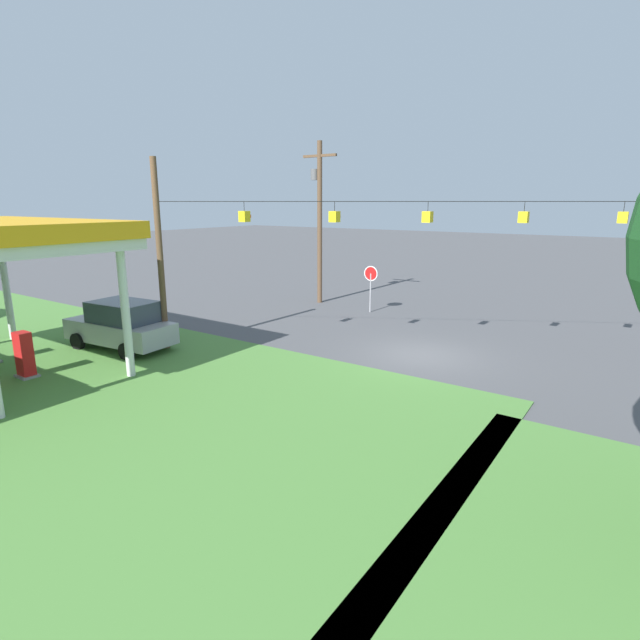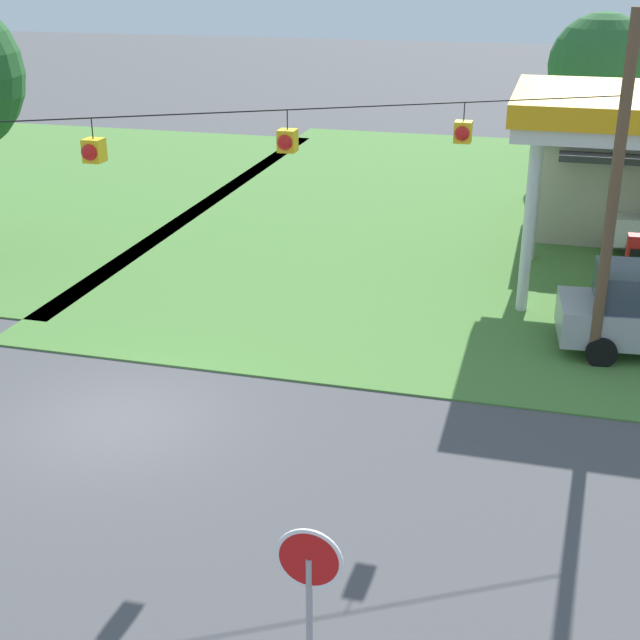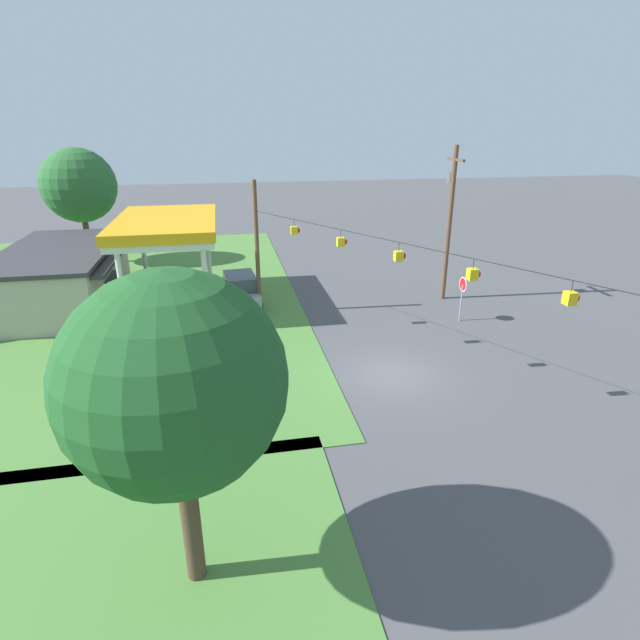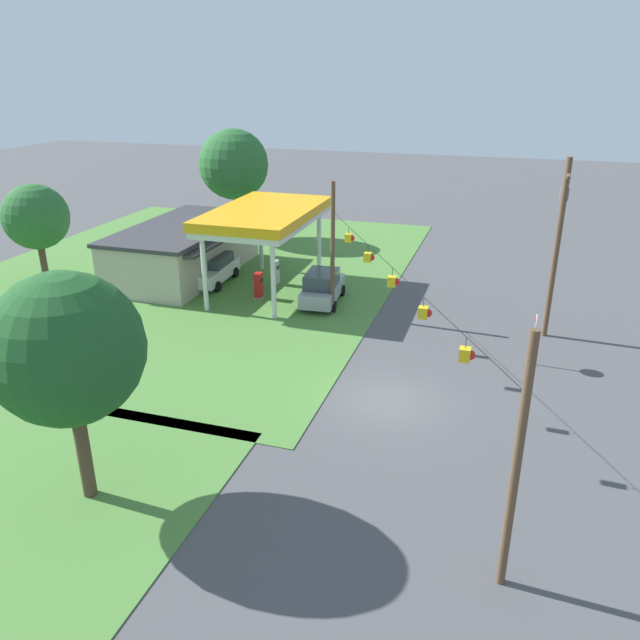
% 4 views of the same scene
% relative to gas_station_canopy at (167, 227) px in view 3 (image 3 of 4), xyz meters
% --- Properties ---
extents(ground_plane, '(160.00, 160.00, 0.00)m').
position_rel_gas_station_canopy_xyz_m(ground_plane, '(-11.33, -9.94, -4.71)').
color(ground_plane, '#4C4C4F').
extents(grass_verge_station_corner, '(36.00, 28.00, 0.04)m').
position_rel_gas_station_canopy_xyz_m(grass_verge_station_corner, '(2.00, 6.57, -4.69)').
color(grass_verge_station_corner, '#4C7F38').
rests_on(grass_verge_station_corner, ground).
extents(gas_station_canopy, '(9.68, 5.57, 5.22)m').
position_rel_gas_station_canopy_xyz_m(gas_station_canopy, '(0.00, 0.00, 0.00)').
color(gas_station_canopy, silver).
rests_on(gas_station_canopy, ground).
extents(gas_station_store, '(11.88, 6.57, 3.35)m').
position_rel_gas_station_canopy_xyz_m(gas_station_store, '(1.62, 6.54, -3.01)').
color(gas_station_store, '#B2A893').
rests_on(gas_station_store, ground).
extents(fuel_pump_near, '(0.71, 0.56, 1.60)m').
position_rel_gas_station_canopy_xyz_m(fuel_pump_near, '(-1.36, -0.00, -3.94)').
color(fuel_pump_near, gray).
rests_on(fuel_pump_near, ground).
extents(fuel_pump_far, '(0.71, 0.56, 1.60)m').
position_rel_gas_station_canopy_xyz_m(fuel_pump_far, '(1.36, -0.00, -3.94)').
color(fuel_pump_far, gray).
rests_on(fuel_pump_far, ground).
extents(car_at_pumps_front, '(4.78, 2.41, 1.98)m').
position_rel_gas_station_canopy_xyz_m(car_at_pumps_front, '(-1.03, -3.92, -3.71)').
color(car_at_pumps_front, '#9E9EA3').
rests_on(car_at_pumps_front, ground).
extents(car_at_pumps_rear, '(4.91, 2.30, 1.80)m').
position_rel_gas_station_canopy_xyz_m(car_at_pumps_rear, '(0.44, 3.91, -3.77)').
color(car_at_pumps_rear, white).
rests_on(car_at_pumps_rear, ground).
extents(stop_sign_roadside, '(0.80, 0.08, 2.50)m').
position_rel_gas_station_canopy_xyz_m(stop_sign_roadside, '(-5.90, -15.71, -2.89)').
color(stop_sign_roadside, '#99999E').
rests_on(stop_sign_roadside, ground).
extents(utility_pole_main, '(2.20, 0.44, 9.11)m').
position_rel_gas_station_canopy_xyz_m(utility_pole_main, '(-2.08, -16.39, 0.40)').
color(utility_pole_main, brown).
rests_on(utility_pole_main, ground).
extents(signal_span_gantry, '(18.00, 10.24, 7.47)m').
position_rel_gas_station_canopy_xyz_m(signal_span_gantry, '(-11.33, -9.96, -0.54)').
color(signal_span_gantry, brown).
rests_on(signal_span_gantry, ground).
extents(tree_west_verge, '(4.67, 4.67, 7.61)m').
position_rel_gas_station_canopy_xyz_m(tree_west_verge, '(-20.38, -1.97, 0.55)').
color(tree_west_verge, '#4C3828').
rests_on(tree_west_verge, ground).
extents(tree_far_back, '(5.45, 5.45, 8.67)m').
position_rel_gas_station_canopy_xyz_m(tree_far_back, '(11.29, 7.18, 1.22)').
color(tree_far_back, '#4C3828').
rests_on(tree_far_back, ground).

